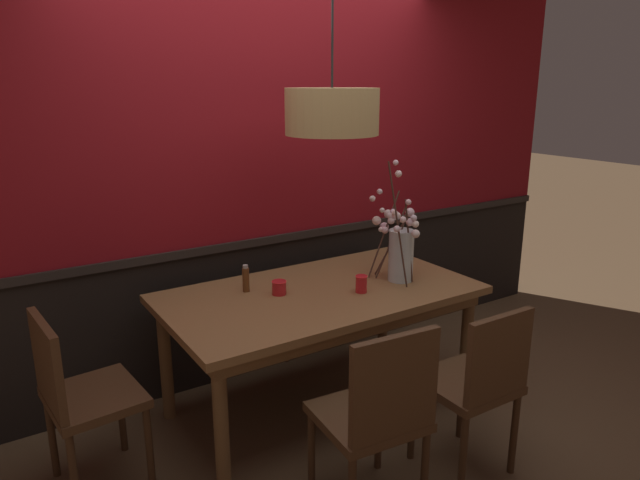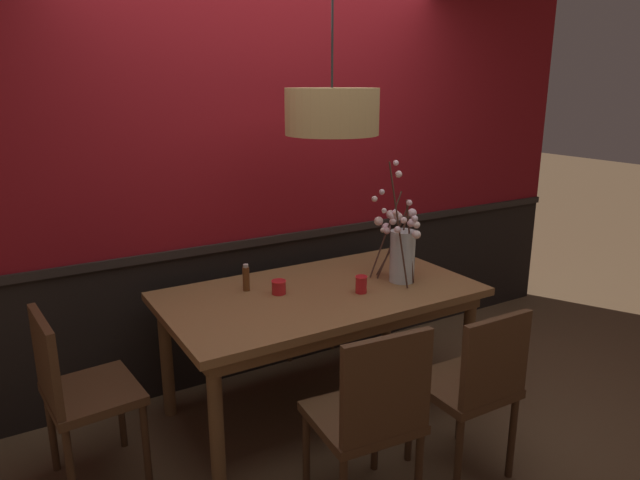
# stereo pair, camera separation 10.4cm
# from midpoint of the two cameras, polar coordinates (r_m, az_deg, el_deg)

# --- Properties ---
(ground_plane) EXTENTS (24.00, 24.00, 0.00)m
(ground_plane) POSITION_cam_midpoint_polar(r_m,az_deg,el_deg) (3.62, -0.86, -16.26)
(ground_plane) COLOR brown
(back_wall) EXTENTS (5.19, 0.14, 2.73)m
(back_wall) POSITION_cam_midpoint_polar(r_m,az_deg,el_deg) (3.72, -6.58, 6.93)
(back_wall) COLOR black
(back_wall) RESTS_ON ground
(dining_table) EXTENTS (1.77, 0.97, 0.75)m
(dining_table) POSITION_cam_midpoint_polar(r_m,az_deg,el_deg) (3.31, -0.90, -6.36)
(dining_table) COLOR olive
(dining_table) RESTS_ON ground
(chair_head_west_end) EXTENTS (0.44, 0.48, 0.90)m
(chair_head_west_end) POSITION_cam_midpoint_polar(r_m,az_deg,el_deg) (2.97, -23.86, -13.65)
(chair_head_west_end) COLOR #4C301C
(chair_head_west_end) RESTS_ON ground
(chair_near_side_right) EXTENTS (0.42, 0.42, 0.89)m
(chair_near_side_right) POSITION_cam_midpoint_polar(r_m,az_deg,el_deg) (2.93, 14.30, -13.41)
(chair_near_side_right) COLOR #4C301C
(chair_near_side_right) RESTS_ON ground
(chair_near_side_left) EXTENTS (0.47, 0.47, 0.93)m
(chair_near_side_left) POSITION_cam_midpoint_polar(r_m,az_deg,el_deg) (2.60, 4.55, -16.66)
(chair_near_side_left) COLOR #4C301C
(chair_near_side_left) RESTS_ON ground
(chair_far_side_left) EXTENTS (0.42, 0.42, 0.92)m
(chair_far_side_left) POSITION_cam_midpoint_polar(r_m,az_deg,el_deg) (4.05, -10.41, -4.85)
(chair_far_side_left) COLOR #4C301C
(chair_far_side_left) RESTS_ON ground
(chair_far_side_right) EXTENTS (0.43, 0.41, 0.95)m
(chair_far_side_right) POSITION_cam_midpoint_polar(r_m,az_deg,el_deg) (4.21, -3.78, -3.56)
(chair_far_side_right) COLOR #4C301C
(chair_far_side_right) RESTS_ON ground
(vase_with_blossoms) EXTENTS (0.33, 0.39, 0.75)m
(vase_with_blossoms) POSITION_cam_midpoint_polar(r_m,az_deg,el_deg) (3.43, 7.07, -0.92)
(vase_with_blossoms) COLOR silver
(vase_with_blossoms) RESTS_ON dining_table
(candle_holder_nearer_center) EXTENTS (0.07, 0.07, 0.10)m
(candle_holder_nearer_center) POSITION_cam_midpoint_polar(r_m,az_deg,el_deg) (3.25, 3.21, -4.38)
(candle_holder_nearer_center) COLOR red
(candle_holder_nearer_center) RESTS_ON dining_table
(candle_holder_nearer_edge) EXTENTS (0.08, 0.08, 0.08)m
(candle_holder_nearer_edge) POSITION_cam_midpoint_polar(r_m,az_deg,el_deg) (3.22, -5.01, -4.73)
(candle_holder_nearer_edge) COLOR red
(candle_holder_nearer_edge) RESTS_ON dining_table
(condiment_bottle) EXTENTS (0.04, 0.04, 0.16)m
(condiment_bottle) POSITION_cam_midpoint_polar(r_m,az_deg,el_deg) (3.28, -8.29, -3.85)
(condiment_bottle) COLOR brown
(condiment_bottle) RESTS_ON dining_table
(pendant_lamp) EXTENTS (0.50, 0.50, 1.10)m
(pendant_lamp) POSITION_cam_midpoint_polar(r_m,az_deg,el_deg) (3.07, 0.21, 12.64)
(pendant_lamp) COLOR tan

